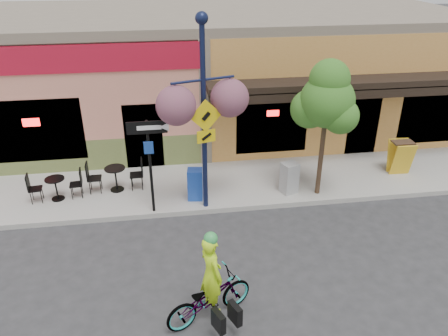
{
  "coord_description": "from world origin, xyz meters",
  "views": [
    {
      "loc": [
        -2.33,
        -9.69,
        6.66
      ],
      "look_at": [
        -0.83,
        0.5,
        1.4
      ],
      "focal_mm": 35.0,
      "sensor_mm": 36.0,
      "label": 1
    }
  ],
  "objects_px": {
    "bicycle": "(209,298)",
    "street_tree": "(324,130)",
    "newspaper_box_blue": "(195,184)",
    "newspaper_box_grey": "(289,178)",
    "lamp_post": "(204,118)",
    "one_way_sign": "(150,168)",
    "building": "(219,69)",
    "cyclist_rider": "(211,284)"
  },
  "relations": [
    {
      "from": "cyclist_rider",
      "to": "newspaper_box_blue",
      "type": "xyz_separation_m",
      "value": [
        0.06,
        4.39,
        -0.23
      ]
    },
    {
      "from": "newspaper_box_blue",
      "to": "newspaper_box_grey",
      "type": "distance_m",
      "value": 2.75
    },
    {
      "from": "one_way_sign",
      "to": "newspaper_box_grey",
      "type": "xyz_separation_m",
      "value": [
        3.94,
        0.47,
        -0.86
      ]
    },
    {
      "from": "one_way_sign",
      "to": "newspaper_box_grey",
      "type": "bearing_deg",
      "value": 6.73
    },
    {
      "from": "bicycle",
      "to": "newspaper_box_grey",
      "type": "xyz_separation_m",
      "value": [
        2.86,
        4.37,
        0.13
      ]
    },
    {
      "from": "newspaper_box_blue",
      "to": "street_tree",
      "type": "xyz_separation_m",
      "value": [
        3.58,
        -0.2,
        1.53
      ]
    },
    {
      "from": "lamp_post",
      "to": "one_way_sign",
      "type": "relative_size",
      "value": 1.97
    },
    {
      "from": "one_way_sign",
      "to": "newspaper_box_blue",
      "type": "height_order",
      "value": "one_way_sign"
    },
    {
      "from": "building",
      "to": "lamp_post",
      "type": "height_order",
      "value": "lamp_post"
    },
    {
      "from": "lamp_post",
      "to": "newspaper_box_grey",
      "type": "bearing_deg",
      "value": -6.46
    },
    {
      "from": "cyclist_rider",
      "to": "bicycle",
      "type": "bearing_deg",
      "value": 66.53
    },
    {
      "from": "bicycle",
      "to": "lamp_post",
      "type": "xyz_separation_m",
      "value": [
        0.36,
        3.95,
        2.26
      ]
    },
    {
      "from": "lamp_post",
      "to": "bicycle",
      "type": "bearing_deg",
      "value": -111.06
    },
    {
      "from": "newspaper_box_grey",
      "to": "newspaper_box_blue",
      "type": "bearing_deg",
      "value": 158.41
    },
    {
      "from": "bicycle",
      "to": "lamp_post",
      "type": "bearing_deg",
      "value": -28.66
    },
    {
      "from": "lamp_post",
      "to": "one_way_sign",
      "type": "xyz_separation_m",
      "value": [
        -1.44,
        -0.05,
        -1.28
      ]
    },
    {
      "from": "newspaper_box_blue",
      "to": "one_way_sign",
      "type": "bearing_deg",
      "value": -149.56
    },
    {
      "from": "lamp_post",
      "to": "cyclist_rider",
      "type": "bearing_deg",
      "value": -110.34
    },
    {
      "from": "cyclist_rider",
      "to": "one_way_sign",
      "type": "height_order",
      "value": "one_way_sign"
    },
    {
      "from": "lamp_post",
      "to": "street_tree",
      "type": "bearing_deg",
      "value": -11.77
    },
    {
      "from": "bicycle",
      "to": "one_way_sign",
      "type": "height_order",
      "value": "one_way_sign"
    },
    {
      "from": "newspaper_box_blue",
      "to": "newspaper_box_grey",
      "type": "relative_size",
      "value": 0.99
    },
    {
      "from": "newspaper_box_grey",
      "to": "street_tree",
      "type": "xyz_separation_m",
      "value": [
        0.83,
        -0.18,
        1.53
      ]
    },
    {
      "from": "one_way_sign",
      "to": "cyclist_rider",
      "type": "bearing_deg",
      "value": -73.87
    },
    {
      "from": "cyclist_rider",
      "to": "street_tree",
      "type": "bearing_deg",
      "value": -64.42
    },
    {
      "from": "building",
      "to": "cyclist_rider",
      "type": "height_order",
      "value": "building"
    },
    {
      "from": "lamp_post",
      "to": "one_way_sign",
      "type": "height_order",
      "value": "lamp_post"
    },
    {
      "from": "lamp_post",
      "to": "newspaper_box_grey",
      "type": "xyz_separation_m",
      "value": [
        2.5,
        0.42,
        -2.13
      ]
    },
    {
      "from": "cyclist_rider",
      "to": "one_way_sign",
      "type": "bearing_deg",
      "value": -7.31
    },
    {
      "from": "newspaper_box_blue",
      "to": "street_tree",
      "type": "distance_m",
      "value": 3.9
    },
    {
      "from": "bicycle",
      "to": "cyclist_rider",
      "type": "relative_size",
      "value": 1.11
    },
    {
      "from": "bicycle",
      "to": "street_tree",
      "type": "bearing_deg",
      "value": -64.81
    },
    {
      "from": "bicycle",
      "to": "lamp_post",
      "type": "height_order",
      "value": "lamp_post"
    },
    {
      "from": "building",
      "to": "street_tree",
      "type": "bearing_deg",
      "value": -72.95
    },
    {
      "from": "bicycle",
      "to": "newspaper_box_blue",
      "type": "bearing_deg",
      "value": -24.89
    },
    {
      "from": "newspaper_box_blue",
      "to": "street_tree",
      "type": "height_order",
      "value": "street_tree"
    },
    {
      "from": "bicycle",
      "to": "newspaper_box_grey",
      "type": "distance_m",
      "value": 5.23
    },
    {
      "from": "building",
      "to": "street_tree",
      "type": "distance_m",
      "value": 6.86
    },
    {
      "from": "newspaper_box_blue",
      "to": "bicycle",
      "type": "bearing_deg",
      "value": -83.38
    },
    {
      "from": "bicycle",
      "to": "street_tree",
      "type": "xyz_separation_m",
      "value": [
        3.69,
        4.19,
        1.65
      ]
    },
    {
      "from": "newspaper_box_grey",
      "to": "building",
      "type": "bearing_deg",
      "value": 79.42
    },
    {
      "from": "building",
      "to": "newspaper_box_blue",
      "type": "relative_size",
      "value": 19.63
    }
  ]
}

